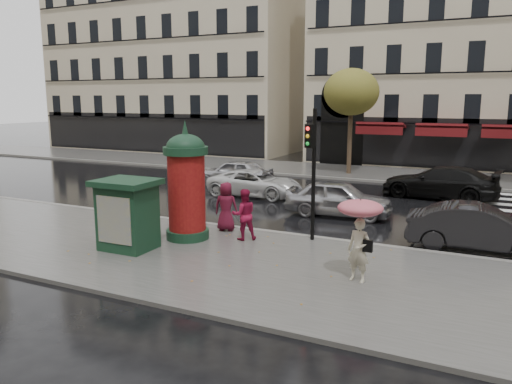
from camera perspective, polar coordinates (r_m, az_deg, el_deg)
The scene contains 20 objects.
ground at distance 15.11m, azimuth -0.82°, elevation -7.87°, with size 160.00×160.00×0.00m, color black.
near_sidewalk at distance 14.67m, azimuth -1.72°, elevation -8.20°, with size 90.00×7.00×0.12m, color #474744.
far_sidewalk at distance 32.78m, azimuth 14.37°, elevation 1.99°, with size 90.00×6.00×0.12m, color #474744.
near_kerb at distance 17.70m, azimuth 3.58°, elevation -4.87°, with size 90.00×0.25×0.14m, color slate.
far_kerb at distance 29.88m, azimuth 13.18°, elevation 1.25°, with size 90.00×0.25×0.14m, color slate.
zebra_crossing at distance 22.89m, azimuth 24.24°, elevation -2.40°, with size 3.60×11.75×0.01m, color silver.
bldg_far_corner at distance 43.28m, azimuth 26.51°, elevation 18.22°, with size 26.00×14.00×22.90m.
bldg_far_left at distance 51.81m, azimuth -7.93°, elevation 17.76°, with size 24.00×14.00×22.90m.
tree_far_left at distance 31.93m, azimuth 10.84°, elevation 11.12°, with size 3.40×3.40×6.64m.
woman_umbrella at distance 13.02m, azimuth 11.77°, elevation -3.87°, with size 1.16×1.16×2.22m.
woman_red at distance 16.69m, azimuth -1.39°, elevation -2.58°, with size 0.84×0.65×1.73m, color maroon.
man_burgundy at distance 17.86m, azimuth -3.44°, elevation -1.66°, with size 0.86×0.56×1.76m, color #571124.
morris_column at distance 16.80m, azimuth -7.96°, elevation 1.06°, with size 1.48×1.48×3.99m.
traffic_light at distance 16.40m, azimuth 6.44°, elevation 3.45°, with size 0.32×0.43×4.37m.
newsstand at distance 16.11m, azimuth -14.46°, elevation -2.40°, with size 1.86×1.58×2.21m.
car_silver at distance 20.88m, azimuth 9.42°, elevation -0.70°, with size 1.76×4.38×1.49m, color #A0A0A5.
car_darkgrey at distance 17.46m, azimuth 24.18°, elevation -3.77°, with size 1.55×4.46×1.47m, color black.
car_white at distance 24.80m, azimuth -0.09°, elevation 1.02°, with size 2.18×4.73×1.31m, color silver.
car_black at distance 25.81m, azimuth 20.26°, elevation 1.04°, with size 2.21×5.44×1.58m, color black.
car_far_silver at distance 27.80m, azimuth -2.46°, elevation 2.24°, with size 1.76×4.37×1.49m, color #BCBCC1.
Camera 1 is at (6.49, -12.78, 4.80)m, focal length 35.00 mm.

